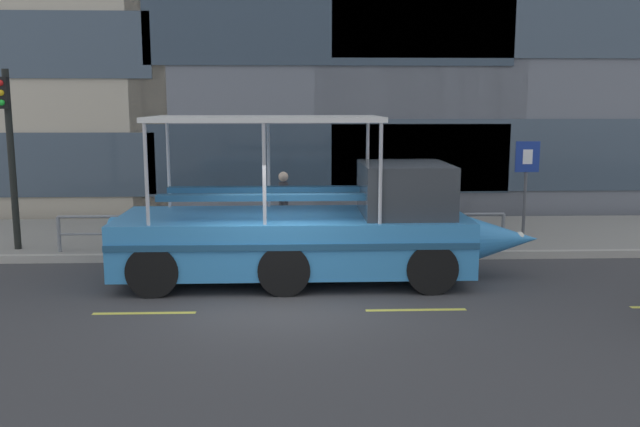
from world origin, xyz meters
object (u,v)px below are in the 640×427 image
object	(u,v)px
duck_tour_boat	(317,229)
pedestrian_near_bow	(418,201)
traffic_light_pole	(9,142)
pedestrian_mid_left	(284,200)
parking_sign	(526,174)

from	to	relation	value
duck_tour_boat	pedestrian_near_bow	xyz separation A→B (m)	(2.68, 3.15, 0.12)
traffic_light_pole	pedestrian_mid_left	xyz separation A→B (m)	(6.37, 0.54, -1.48)
pedestrian_near_bow	pedestrian_mid_left	world-z (taller)	pedestrian_mid_left
parking_sign	duck_tour_boat	xyz separation A→B (m)	(-5.29, -2.76, -0.84)
duck_tour_boat	pedestrian_mid_left	world-z (taller)	duck_tour_boat
duck_tour_boat	pedestrian_mid_left	distance (m)	3.00
pedestrian_mid_left	duck_tour_boat	bearing A→B (deg)	-75.72
traffic_light_pole	pedestrian_near_bow	size ratio (longest dim) A/B	2.57
pedestrian_near_bow	traffic_light_pole	bearing A→B (deg)	-175.37
duck_tour_boat	pedestrian_near_bow	size ratio (longest dim) A/B	5.37
parking_sign	pedestrian_mid_left	distance (m)	6.07
duck_tour_boat	pedestrian_mid_left	bearing A→B (deg)	104.28
parking_sign	pedestrian_near_bow	world-z (taller)	parking_sign
parking_sign	pedestrian_mid_left	size ratio (longest dim) A/B	1.42
pedestrian_mid_left	traffic_light_pole	bearing A→B (deg)	-175.17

